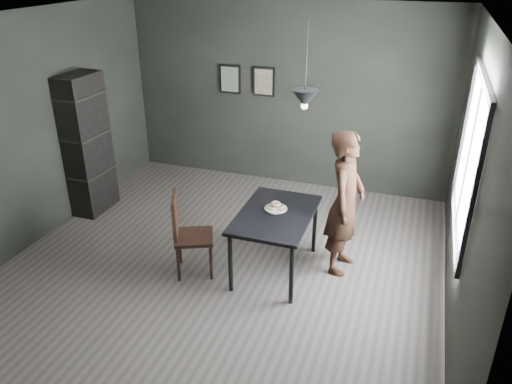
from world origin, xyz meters
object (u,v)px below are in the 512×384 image
(white_plate, at_px, (276,209))
(cafe_table, at_px, (276,219))
(shelf_unit, at_px, (87,145))
(woman, at_px, (345,203))
(pendant_lamp, at_px, (305,98))
(wood_chair, at_px, (186,229))

(white_plate, bearing_deg, cafe_table, -73.47)
(cafe_table, bearing_deg, shelf_unit, 167.31)
(white_plate, bearing_deg, woman, 17.24)
(cafe_table, distance_m, shelf_unit, 3.01)
(woman, xyz_separation_m, pendant_lamp, (-0.47, -0.21, 1.21))
(cafe_table, relative_size, shelf_unit, 0.61)
(wood_chair, distance_m, pendant_lamp, 1.97)
(cafe_table, height_order, white_plate, white_plate)
(woman, distance_m, pendant_lamp, 1.31)
(woman, relative_size, wood_chair, 1.72)
(white_plate, relative_size, wood_chair, 0.23)
(shelf_unit, relative_size, pendant_lamp, 2.26)
(white_plate, bearing_deg, wood_chair, -154.75)
(white_plate, xyz_separation_m, wood_chair, (-0.93, -0.44, -0.20))
(pendant_lamp, bearing_deg, shelf_unit, 170.03)
(cafe_table, relative_size, white_plate, 5.22)
(cafe_table, height_order, woman, woman)
(shelf_unit, distance_m, pendant_lamp, 3.39)
(white_plate, distance_m, pendant_lamp, 1.32)
(woman, xyz_separation_m, shelf_unit, (-3.64, 0.35, 0.13))
(cafe_table, xyz_separation_m, woman, (0.72, 0.31, 0.17))
(woman, xyz_separation_m, wood_chair, (-1.66, -0.67, -0.29))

